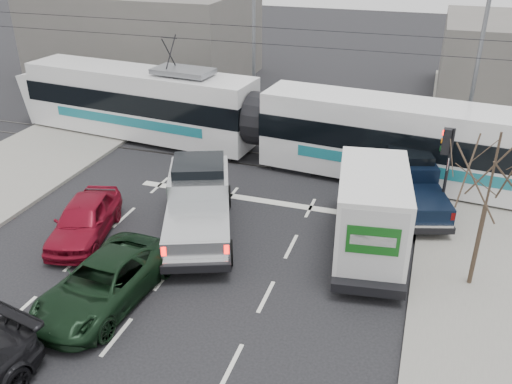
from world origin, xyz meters
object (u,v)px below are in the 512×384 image
(red_car, at_px, (84,219))
(tram, at_px, (259,120))
(street_lamp_near, at_px, (476,48))
(navy_pickup, at_px, (411,183))
(traffic_signal, at_px, (446,155))
(box_truck, at_px, (371,211))
(silver_pickup, at_px, (199,200))
(green_car, at_px, (104,283))
(street_lamp_far, at_px, (251,26))
(bare_tree, at_px, (492,177))

(red_car, bearing_deg, tram, 53.71)
(street_lamp_near, relative_size, navy_pickup, 1.68)
(traffic_signal, xyz_separation_m, box_truck, (-2.21, -2.91, -1.17))
(tram, relative_size, silver_pickup, 3.84)
(box_truck, relative_size, green_car, 1.32)
(street_lamp_far, xyz_separation_m, red_car, (-1.33, -14.70, -4.37))
(street_lamp_far, distance_m, navy_pickup, 13.56)
(navy_pickup, bearing_deg, box_truck, -124.49)
(traffic_signal, height_order, red_car, traffic_signal)
(street_lamp_near, bearing_deg, silver_pickup, -130.48)
(silver_pickup, distance_m, navy_pickup, 8.35)
(bare_tree, relative_size, traffic_signal, 1.39)
(bare_tree, distance_m, silver_pickup, 9.86)
(street_lamp_near, height_order, navy_pickup, street_lamp_near)
(traffic_signal, xyz_separation_m, green_car, (-9.28, -8.22, -2.04))
(silver_pickup, xyz_separation_m, box_truck, (6.14, 0.36, 0.41))
(bare_tree, height_order, navy_pickup, bare_tree)
(tram, distance_m, silver_pickup, 7.15)
(tram, bearing_deg, street_lamp_near, 27.67)
(silver_pickup, bearing_deg, navy_pickup, 7.70)
(navy_pickup, height_order, red_car, navy_pickup)
(tram, height_order, green_car, tram)
(street_lamp_far, bearing_deg, green_car, -85.57)
(bare_tree, xyz_separation_m, green_car, (-10.41, -4.22, -3.10))
(tram, distance_m, red_car, 9.81)
(street_lamp_far, xyz_separation_m, navy_pickup, (9.59, -8.69, -4.06))
(box_truck, bearing_deg, street_lamp_near, 65.78)
(street_lamp_far, xyz_separation_m, tram, (2.32, -5.66, -3.23))
(bare_tree, bearing_deg, red_car, -174.79)
(street_lamp_near, xyz_separation_m, red_car, (-12.83, -12.70, -4.37))
(street_lamp_far, bearing_deg, tram, -67.75)
(street_lamp_far, bearing_deg, box_truck, -55.77)
(tram, relative_size, red_car, 6.05)
(street_lamp_far, bearing_deg, traffic_signal, -41.72)
(street_lamp_far, height_order, silver_pickup, street_lamp_far)
(street_lamp_near, bearing_deg, green_car, -122.78)
(street_lamp_near, height_order, street_lamp_far, same)
(bare_tree, bearing_deg, street_lamp_far, 131.12)
(tram, xyz_separation_m, red_car, (-3.65, -9.03, -1.15))
(traffic_signal, distance_m, red_car, 13.22)
(street_lamp_far, bearing_deg, street_lamp_near, -9.87)
(bare_tree, distance_m, red_car, 13.52)
(navy_pickup, relative_size, green_car, 1.07)
(traffic_signal, height_order, navy_pickup, traffic_signal)
(box_truck, xyz_separation_m, navy_pickup, (1.14, 3.72, -0.52))
(bare_tree, distance_m, street_lamp_near, 11.58)
(bare_tree, relative_size, red_car, 1.16)
(street_lamp_near, bearing_deg, bare_tree, -88.58)
(navy_pickup, xyz_separation_m, red_car, (-10.92, -6.01, -0.31))
(silver_pickup, relative_size, box_truck, 1.03)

